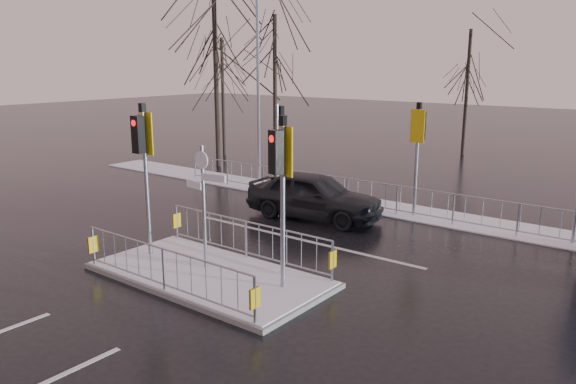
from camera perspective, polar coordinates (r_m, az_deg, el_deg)
The scene contains 11 objects.
ground at distance 14.05m, azimuth -8.04°, elevation -8.60°, with size 120.00×120.00×0.00m, color black.
snow_verge at distance 20.66m, azimuth 9.23°, elevation -1.49°, with size 30.00×2.00×0.04m, color white.
lane_markings at distance 13.84m, azimuth -9.04°, elevation -8.97°, with size 8.00×11.38×0.01m.
traffic_island at distance 13.93m, azimuth -8.09°, elevation -7.08°, with size 6.00×3.04×4.15m.
far_kerb_fixtures at distance 19.86m, azimuth 9.38°, elevation 0.87°, with size 18.00×0.65×3.83m.
car_far_lane at distance 18.82m, azimuth 2.67°, elevation -0.35°, with size 1.87×4.64×1.58m, color black.
tree_near_a at distance 28.29m, azimuth -7.42°, elevation 14.91°, with size 4.75×4.75×8.97m.
tree_near_b at distance 27.71m, azimuth -1.35°, elevation 13.06°, with size 4.00×4.00×7.55m.
tree_near_c at distance 31.46m, azimuth -6.68°, elevation 11.81°, with size 3.50×3.50×6.61m.
tree_far_a at distance 33.08m, azimuth 17.85°, elevation 11.90°, with size 3.75×3.75×7.08m.
street_lamp_left at distance 24.41m, azimuth -2.93°, elevation 11.51°, with size 1.25×0.18×8.20m.
Camera 1 is at (9.44, -9.04, 5.17)m, focal length 35.00 mm.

